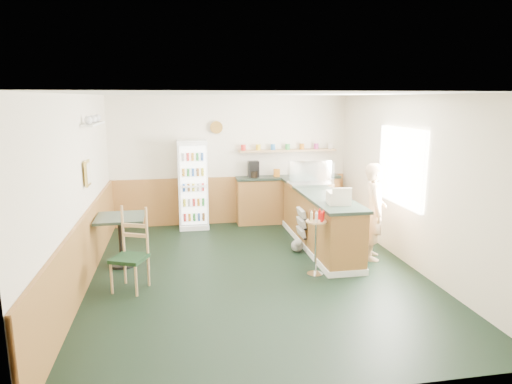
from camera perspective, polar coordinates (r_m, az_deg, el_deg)
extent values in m
plane|color=black|center=(7.13, -0.05, -10.10)|extent=(6.00, 6.00, 0.00)
cube|color=silver|center=(9.69, -3.16, 3.98)|extent=(5.00, 0.02, 2.70)
cube|color=silver|center=(6.79, -21.41, -0.14)|extent=(0.02, 6.00, 2.70)
cube|color=silver|center=(7.59, 18.95, 1.21)|extent=(0.02, 6.00, 2.70)
cube|color=white|center=(6.62, -0.06, 12.24)|extent=(5.00, 6.00, 0.02)
cube|color=#A86936|center=(9.80, -3.08, -0.99)|extent=(4.98, 0.05, 1.00)
cube|color=#A86936|center=(6.99, -20.57, -6.97)|extent=(0.05, 5.98, 1.00)
cube|color=white|center=(7.80, 17.67, 3.05)|extent=(0.06, 1.45, 1.25)
cube|color=gold|center=(7.22, -20.31, 2.23)|extent=(0.03, 0.32, 0.38)
cube|color=white|center=(7.64, -19.67, 8.04)|extent=(0.18, 1.20, 0.03)
cylinder|color=olive|center=(9.52, -4.97, 8.05)|extent=(0.26, 0.04, 0.26)
cube|color=#A86936|center=(8.29, 7.89, -3.62)|extent=(0.60, 2.95, 0.95)
cube|color=white|center=(8.41, 7.80, -6.41)|extent=(0.64, 2.97, 0.10)
cube|color=#28372E|center=(8.17, 7.98, -0.17)|extent=(0.68, 3.01, 0.05)
cube|color=#A86936|center=(9.86, 3.99, -1.07)|extent=(2.20, 0.38, 0.95)
cube|color=#28372E|center=(9.76, 4.03, 1.85)|extent=(2.24, 0.42, 0.05)
cube|color=tan|center=(9.75, 3.96, 5.20)|extent=(2.10, 0.22, 0.04)
cube|color=black|center=(9.57, -0.32, 2.87)|extent=(0.22, 0.18, 0.34)
cylinder|color=#B2664C|center=(9.56, -1.59, 5.58)|extent=(0.10, 0.10, 0.12)
cylinder|color=#B2664C|center=(9.61, 0.29, 5.61)|extent=(0.10, 0.10, 0.12)
cylinder|color=#B2664C|center=(9.67, 2.14, 5.64)|extent=(0.10, 0.10, 0.12)
cylinder|color=#B2664C|center=(9.74, 3.97, 5.67)|extent=(0.10, 0.10, 0.12)
cylinder|color=#B2664C|center=(9.83, 5.77, 5.69)|extent=(0.10, 0.10, 0.12)
cylinder|color=#B2664C|center=(9.92, 7.54, 5.70)|extent=(0.10, 0.10, 0.12)
cylinder|color=#B2664C|center=(10.02, 9.28, 5.71)|extent=(0.10, 0.10, 0.12)
cube|color=white|center=(9.47, -7.91, 0.98)|extent=(0.60, 0.42, 1.81)
cube|color=white|center=(9.24, -7.85, 0.78)|extent=(0.50, 0.02, 1.60)
cube|color=silver|center=(9.17, -7.83, 0.70)|extent=(0.54, 0.02, 1.66)
cube|color=silver|center=(8.71, 6.80, 0.96)|extent=(0.81, 0.43, 0.06)
cube|color=silver|center=(8.67, 6.83, 2.46)|extent=(0.80, 0.41, 0.41)
cube|color=beige|center=(7.28, 10.26, -0.70)|extent=(0.38, 0.39, 0.19)
imported|color=tan|center=(7.78, 14.57, -2.39)|extent=(0.53, 0.63, 1.61)
cylinder|color=silver|center=(7.14, 7.38, -10.11)|extent=(0.25, 0.25, 0.02)
cylinder|color=silver|center=(6.99, 7.47, -6.95)|extent=(0.04, 0.04, 0.83)
cylinder|color=tan|center=(6.87, 7.56, -3.67)|extent=(0.32, 0.32, 0.02)
cylinder|color=red|center=(6.87, 8.37, -2.99)|extent=(0.04, 0.04, 0.14)
cylinder|color=red|center=(6.94, 7.94, -2.84)|extent=(0.04, 0.04, 0.14)
cylinder|color=red|center=(6.94, 7.24, -2.82)|extent=(0.04, 0.04, 0.14)
cylinder|color=red|center=(6.87, 6.79, -2.95)|extent=(0.04, 0.04, 0.14)
cylinder|color=red|center=(6.79, 6.93, -3.12)|extent=(0.04, 0.04, 0.14)
cylinder|color=red|center=(6.76, 7.57, -3.22)|extent=(0.04, 0.04, 0.14)
cylinder|color=red|center=(6.79, 8.21, -3.16)|extent=(0.04, 0.04, 0.14)
cube|color=black|center=(8.16, 5.78, -5.45)|extent=(0.05, 0.43, 0.03)
cube|color=silver|center=(8.14, 5.65, -4.99)|extent=(0.09, 0.39, 0.15)
cube|color=black|center=(8.11, 5.80, -4.27)|extent=(0.05, 0.43, 0.03)
cube|color=silver|center=(8.09, 5.67, -3.80)|extent=(0.09, 0.39, 0.15)
cube|color=black|center=(8.07, 5.83, -3.08)|extent=(0.05, 0.43, 0.03)
cube|color=silver|center=(8.04, 5.70, -2.60)|extent=(0.09, 0.39, 0.15)
cylinder|color=black|center=(7.73, -16.31, -8.66)|extent=(0.42, 0.42, 0.04)
cylinder|color=black|center=(7.61, -16.47, -5.95)|extent=(0.08, 0.08, 0.74)
cube|color=#28372E|center=(7.50, -16.65, -3.09)|extent=(0.75, 0.75, 0.04)
cube|color=black|center=(6.63, -15.54, -8.00)|extent=(0.57, 0.57, 0.05)
cylinder|color=tan|center=(6.56, -17.21, -10.51)|extent=(0.04, 0.04, 0.45)
cylinder|color=tan|center=(6.52, -13.94, -10.46)|extent=(0.04, 0.04, 0.45)
cylinder|color=tan|center=(6.90, -16.84, -9.37)|extent=(0.04, 0.04, 0.45)
cylinder|color=tan|center=(6.87, -13.74, -9.31)|extent=(0.04, 0.04, 0.45)
cube|color=tan|center=(6.71, -15.55, -4.64)|extent=(0.37, 0.19, 0.70)
sphere|color=gray|center=(8.07, 5.15, -6.71)|extent=(0.21, 0.21, 0.21)
sphere|color=gray|center=(7.94, 5.37, -6.35)|extent=(0.13, 0.13, 0.13)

